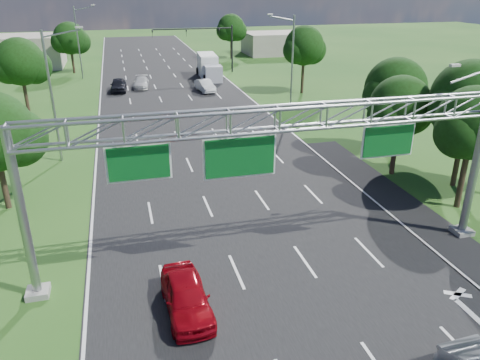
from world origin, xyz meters
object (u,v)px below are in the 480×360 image
object	(u,v)px
traffic_signal	(209,38)
red_coupe	(186,296)
box_truck	(209,67)
sign_gantry	(279,132)

from	to	relation	value
traffic_signal	red_coupe	distance (m)	57.29
traffic_signal	box_truck	size ratio (longest dim) A/B	1.40
sign_gantry	traffic_signal	xyz separation A→B (m)	(7.15, 53.00, -1.72)
sign_gantry	red_coupe	distance (m)	8.35
traffic_signal	box_truck	xyz separation A→B (m)	(-0.96, -3.78, -3.61)
sign_gantry	box_truck	distance (m)	49.89
traffic_signal	box_truck	distance (m)	5.31
traffic_signal	red_coupe	bearing A→B (deg)	-102.21
traffic_signal	box_truck	world-z (taller)	traffic_signal
box_truck	sign_gantry	bearing A→B (deg)	-93.23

